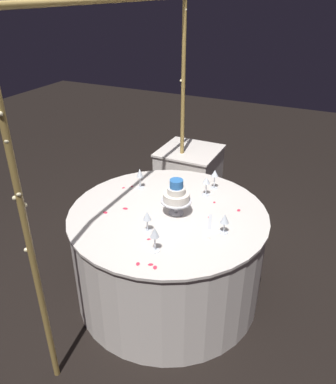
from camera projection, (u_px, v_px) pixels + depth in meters
The scene contains 23 objects.
ground_plane at pixel (168, 291), 3.13m from camera, with size 12.00×12.00×0.00m, color black.
decorative_arch at pixel (125, 120), 2.58m from camera, with size 2.04×0.06×2.17m.
main_table at pixel (168, 254), 2.95m from camera, with size 1.46×1.46×0.77m.
side_table at pixel (189, 186), 3.92m from camera, with size 0.57×0.57×0.81m.
tiered_cake at pixel (176, 195), 2.68m from camera, with size 0.22×0.22×0.27m.
wine_glass_0 at pixel (155, 234), 2.30m from camera, with size 0.06×0.06×0.17m.
wine_glass_1 at pixel (140, 174), 3.05m from camera, with size 0.06×0.06×0.17m.
wine_glass_2 at pixel (206, 182), 2.94m from camera, with size 0.06×0.06×0.16m.
wine_glass_3 at pixel (225, 219), 2.49m from camera, with size 0.06×0.06×0.14m.
wine_glass_4 at pixel (147, 217), 2.50m from camera, with size 0.06×0.06×0.15m.
wine_glass_5 at pixel (215, 175), 3.04m from camera, with size 0.06×0.06×0.16m.
cake_knife at pixel (210, 227), 2.59m from camera, with size 0.29×0.11×0.01m.
rose_petal_0 at pixel (155, 268), 2.22m from camera, with size 0.03×0.02×0.00m, color #E02D47.
rose_petal_1 at pixel (214, 202), 2.89m from camera, with size 0.03×0.02×0.00m, color #E02D47.
rose_petal_2 at pixel (132, 186), 3.12m from camera, with size 0.02×0.02×0.00m, color #E02D47.
rose_petal_3 at pixel (149, 239), 2.47m from camera, with size 0.02×0.02×0.00m, color #E02D47.
rose_petal_4 at pixel (138, 264), 2.25m from camera, with size 0.03×0.02×0.00m, color #E02D47.
rose_petal_5 at pixel (105, 212), 2.76m from camera, with size 0.04×0.03×0.00m, color #E02D47.
rose_petal_6 at pixel (125, 209), 2.81m from camera, with size 0.04×0.03×0.00m, color #E02D47.
rose_petal_7 at pixel (209, 217), 2.70m from camera, with size 0.03×0.02×0.00m, color #E02D47.
rose_petal_8 at pixel (239, 210), 2.79m from camera, with size 0.03×0.02×0.00m, color #E02D47.
rose_petal_9 at pixel (123, 188), 3.10m from camera, with size 0.03×0.02×0.00m, color #E02D47.
rose_petal_10 at pixel (151, 265), 2.24m from camera, with size 0.03×0.02×0.00m, color #E02D47.
Camera 1 is at (-2.13, -1.02, 2.22)m, focal length 35.45 mm.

